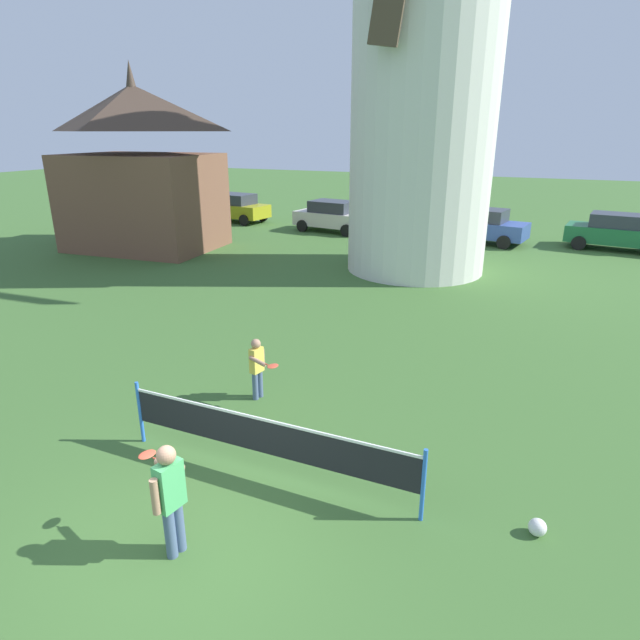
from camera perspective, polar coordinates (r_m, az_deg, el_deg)
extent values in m
plane|color=#3D662D|center=(7.53, -13.96, -22.15)|extent=(120.00, 120.00, 0.00)
cylinder|color=silver|center=(19.88, 11.22, 23.44)|extent=(4.98, 4.98, 12.71)
cylinder|color=blue|center=(9.40, -18.73, -9.35)|extent=(0.06, 0.06, 1.10)
cylinder|color=blue|center=(7.43, 11.02, -17.03)|extent=(0.06, 0.06, 1.10)
cube|color=black|center=(8.07, -5.90, -12.42)|extent=(4.70, 0.01, 0.55)
cube|color=white|center=(7.92, -5.98, -10.61)|extent=(4.70, 0.02, 0.04)
cylinder|color=slate|center=(7.17, -15.77, -21.15)|extent=(0.14, 0.14, 0.69)
cylinder|color=slate|center=(7.24, -14.90, -20.61)|extent=(0.14, 0.14, 0.69)
cube|color=#4CB266|center=(6.81, -15.84, -16.69)|extent=(0.24, 0.36, 0.61)
sphere|color=tan|center=(6.58, -16.19, -13.76)|extent=(0.23, 0.23, 0.23)
cylinder|color=tan|center=(6.71, -17.27, -17.65)|extent=(0.10, 0.10, 0.46)
cylinder|color=tan|center=(6.99, -15.87, -14.72)|extent=(0.48, 0.17, 0.18)
cylinder|color=#D84C33|center=(7.11, -16.89, -14.18)|extent=(0.22, 0.06, 0.04)
ellipsoid|color=#D84C33|center=(7.26, -18.05, -13.56)|extent=(0.22, 0.27, 0.03)
cylinder|color=slate|center=(10.52, -6.45, -6.79)|extent=(0.11, 0.11, 0.56)
cylinder|color=slate|center=(10.43, -6.96, -7.06)|extent=(0.11, 0.11, 0.56)
cube|color=#E5CC4C|center=(10.25, -6.82, -4.29)|extent=(0.20, 0.30, 0.50)
sphere|color=tan|center=(10.12, -6.90, -2.54)|extent=(0.19, 0.19, 0.19)
cylinder|color=tan|center=(10.38, -6.18, -4.07)|extent=(0.08, 0.08, 0.37)
cylinder|color=tan|center=(10.01, -6.71, -4.42)|extent=(0.39, 0.15, 0.14)
cylinder|color=#D84C33|center=(9.92, -6.06, -4.63)|extent=(0.22, 0.07, 0.04)
ellipsoid|color=#D84C33|center=(9.79, -5.08, -4.94)|extent=(0.22, 0.27, 0.03)
sphere|color=silver|center=(7.88, 22.29, -19.88)|extent=(0.23, 0.23, 0.23)
cube|color=#999919|center=(31.23, -9.14, 11.57)|extent=(4.09, 2.16, 0.70)
cube|color=#2D333D|center=(31.15, -9.20, 12.71)|extent=(2.36, 1.75, 0.56)
cylinder|color=black|center=(31.13, -6.16, 11.02)|extent=(0.62, 0.25, 0.60)
cylinder|color=black|center=(29.80, -8.14, 10.55)|extent=(0.62, 0.25, 0.60)
cylinder|color=black|center=(32.78, -9.97, 11.28)|extent=(0.62, 0.25, 0.60)
cylinder|color=black|center=(31.52, -12.00, 10.82)|extent=(0.62, 0.25, 0.60)
cube|color=silver|center=(27.73, 1.34, 10.79)|extent=(4.02, 2.21, 0.70)
cube|color=#2D333D|center=(27.63, 1.35, 12.08)|extent=(2.33, 1.78, 0.56)
cylinder|color=black|center=(27.90, 4.57, 10.06)|extent=(0.62, 0.26, 0.60)
cylinder|color=black|center=(26.42, 2.85, 9.56)|extent=(0.62, 0.26, 0.60)
cylinder|color=black|center=(29.16, -0.04, 10.55)|extent=(0.62, 0.26, 0.60)
cylinder|color=black|center=(27.75, -1.92, 10.07)|extent=(0.62, 0.26, 0.60)
cube|color=#334C99|center=(26.04, 16.45, 9.42)|extent=(4.66, 2.40, 0.70)
cube|color=#2D333D|center=(25.95, 16.59, 10.79)|extent=(2.70, 1.88, 0.56)
cylinder|color=black|center=(26.53, 20.07, 8.44)|extent=(0.62, 0.27, 0.60)
cylinder|color=black|center=(24.90, 19.10, 7.88)|extent=(0.62, 0.27, 0.60)
cylinder|color=black|center=(27.36, 13.89, 9.37)|extent=(0.62, 0.27, 0.60)
cylinder|color=black|center=(25.79, 12.57, 8.87)|extent=(0.62, 0.27, 0.60)
cube|color=#1E6638|center=(26.68, 29.32, 7.95)|extent=(4.32, 2.23, 0.70)
cube|color=#2D333D|center=(26.58, 29.55, 9.27)|extent=(2.49, 1.79, 0.56)
cylinder|color=black|center=(27.66, 26.41, 8.01)|extent=(0.62, 0.26, 0.60)
cylinder|color=black|center=(25.99, 26.00, 7.43)|extent=(0.62, 0.26, 0.60)
cube|color=brown|center=(24.80, -18.38, 11.91)|extent=(6.34, 4.87, 4.00)
pyramid|color=#423328|center=(24.63, -19.38, 20.67)|extent=(6.65, 5.12, 1.80)
cone|color=#423328|center=(24.68, -19.64, 22.75)|extent=(0.70, 0.70, 1.80)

